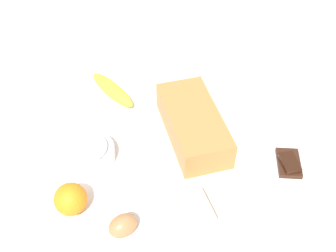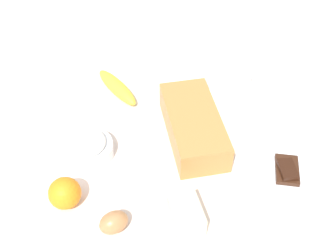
# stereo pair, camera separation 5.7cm
# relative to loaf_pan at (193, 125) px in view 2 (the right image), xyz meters

# --- Properties ---
(ground_plane) EXTENTS (2.40, 2.40, 0.02)m
(ground_plane) POSITION_rel_loaf_pan_xyz_m (-0.01, -0.07, -0.05)
(ground_plane) COLOR beige
(loaf_pan) EXTENTS (0.29, 0.14, 0.08)m
(loaf_pan) POSITION_rel_loaf_pan_xyz_m (0.00, 0.00, 0.00)
(loaf_pan) COLOR #B77A3D
(loaf_pan) RESTS_ON ground_plane
(flour_bowl) EXTENTS (0.13, 0.13, 0.07)m
(flour_bowl) POSITION_rel_loaf_pan_xyz_m (0.03, -0.28, -0.01)
(flour_bowl) COLOR white
(flour_bowl) RESTS_ON ground_plane
(sugar_bowl) EXTENTS (0.14, 0.14, 0.07)m
(sugar_bowl) POSITION_rel_loaf_pan_xyz_m (-0.21, 0.15, -0.01)
(sugar_bowl) COLOR white
(sugar_bowl) RESTS_ON ground_plane
(banana) EXTENTS (0.19, 0.13, 0.04)m
(banana) POSITION_rel_loaf_pan_xyz_m (-0.21, -0.19, -0.02)
(banana) COLOR yellow
(banana) RESTS_ON ground_plane
(orange_fruit) EXTENTS (0.08, 0.08, 0.08)m
(orange_fruit) POSITION_rel_loaf_pan_xyz_m (0.17, -0.33, -0.00)
(orange_fruit) COLOR orange
(orange_fruit) RESTS_ON ground_plane
(butter_block) EXTENTS (0.10, 0.07, 0.06)m
(butter_block) POSITION_rel_loaf_pan_xyz_m (0.26, -0.07, -0.01)
(butter_block) COLOR #F4EDB2
(butter_block) RESTS_ON ground_plane
(egg_near_butter) EXTENTS (0.07, 0.08, 0.05)m
(egg_near_butter) POSITION_rel_loaf_pan_xyz_m (0.25, -0.23, -0.02)
(egg_near_butter) COLOR #AF7647
(egg_near_butter) RESTS_ON ground_plane
(chocolate_plate) EXTENTS (0.13, 0.13, 0.03)m
(chocolate_plate) POSITION_rel_loaf_pan_xyz_m (0.16, 0.20, -0.03)
(chocolate_plate) COLOR white
(chocolate_plate) RESTS_ON ground_plane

